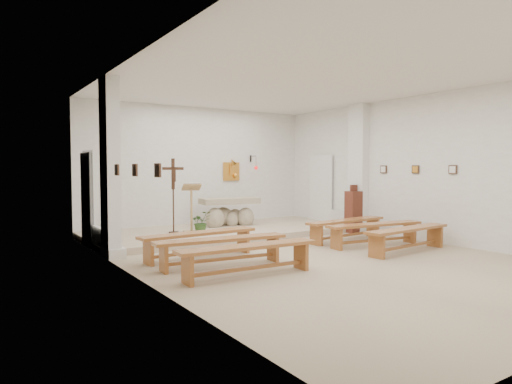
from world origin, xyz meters
TOP-DOWN VIEW (x-y plane):
  - ground at (0.00, 0.00)m, footprint 7.00×10.00m
  - wall_left at (-3.49, 0.00)m, footprint 0.02×10.00m
  - wall_right at (3.49, 0.00)m, footprint 0.02×10.00m
  - wall_back at (0.00, 4.99)m, footprint 7.00×0.02m
  - ceiling at (0.00, 0.00)m, footprint 7.00×10.00m
  - sanctuary_platform at (0.00, 3.50)m, footprint 6.98×3.00m
  - pilaster_left at (-3.37, 2.00)m, footprint 0.26×0.55m
  - pilaster_right at (3.37, 2.00)m, footprint 0.26×0.55m
  - gold_wall_relief at (1.05, 4.96)m, footprint 0.55×0.04m
  - sanctuary_lamp at (1.75, 4.71)m, footprint 0.11×0.36m
  - station_frame_left_front at (-3.47, -0.80)m, footprint 0.03×0.20m
  - station_frame_left_mid at (-3.47, 0.20)m, footprint 0.03×0.20m
  - station_frame_left_rear at (-3.47, 1.20)m, footprint 0.03×0.20m
  - station_frame_right_front at (3.47, -0.80)m, footprint 0.03×0.20m
  - station_frame_right_mid at (3.47, 0.20)m, footprint 0.03×0.20m
  - station_frame_right_rear at (3.47, 1.20)m, footprint 0.03×0.20m
  - radiator_left at (-3.43, 2.70)m, footprint 0.10×0.85m
  - radiator_right at (3.43, 2.70)m, footprint 0.10×0.85m
  - altar at (0.45, 4.05)m, footprint 1.70×0.83m
  - lectern at (-1.04, 3.31)m, footprint 0.52×0.47m
  - crucifix_stand at (-1.42, 3.53)m, footprint 0.56×0.24m
  - potted_plant at (-0.84, 3.19)m, footprint 0.50×0.44m
  - donation_pedestal at (3.10, 1.90)m, footprint 0.37×0.37m
  - bench_left_front at (-1.96, 0.99)m, footprint 2.45×0.56m
  - bench_right_front at (1.96, 0.99)m, footprint 2.46×0.66m
  - bench_left_second at (-1.96, 0.09)m, footprint 2.46×0.62m
  - bench_right_second at (1.96, 0.09)m, footprint 2.46×0.68m
  - bench_left_third at (-1.96, -0.81)m, footprint 2.45×0.48m
  - bench_right_third at (1.96, -0.81)m, footprint 2.46×0.62m

SIDE VIEW (x-z plane):
  - ground at x=0.00m, z-range 0.00..0.00m
  - sanctuary_platform at x=0.00m, z-range 0.00..0.15m
  - radiator_left at x=-3.43m, z-range 0.01..0.53m
  - radiator_right at x=3.43m, z-range 0.01..0.53m
  - bench_left_front at x=-1.96m, z-range 0.13..0.64m
  - bench_right_front at x=1.96m, z-range 0.13..0.64m
  - bench_left_second at x=-1.96m, z-range 0.13..0.64m
  - bench_right_second at x=1.96m, z-range 0.13..0.64m
  - bench_left_third at x=-1.96m, z-range 0.13..0.64m
  - bench_right_third at x=1.96m, z-range 0.13..0.64m
  - potted_plant at x=-0.84m, z-range 0.15..0.69m
  - altar at x=0.45m, z-range 0.05..0.90m
  - donation_pedestal at x=3.10m, z-range -0.08..1.23m
  - lectern at x=-1.04m, z-range 0.14..1.39m
  - crucifix_stand at x=-1.42m, z-range 0.29..2.13m
  - gold_wall_relief at x=1.05m, z-range 1.38..1.92m
  - station_frame_left_front at x=-3.47m, z-range 1.62..1.82m
  - station_frame_left_mid at x=-3.47m, z-range 1.62..1.82m
  - station_frame_left_rear at x=-3.47m, z-range 1.62..1.82m
  - station_frame_right_front at x=3.47m, z-range 1.62..1.82m
  - station_frame_right_mid at x=3.47m, z-range 1.62..1.82m
  - station_frame_right_rear at x=3.47m, z-range 1.62..1.82m
  - wall_left at x=-3.49m, z-range 0.00..3.50m
  - wall_right at x=3.49m, z-range 0.00..3.50m
  - wall_back at x=0.00m, z-range 0.00..3.50m
  - pilaster_left at x=-3.37m, z-range 0.00..3.50m
  - pilaster_right at x=3.37m, z-range 0.00..3.50m
  - sanctuary_lamp at x=1.75m, z-range 1.59..2.03m
  - ceiling at x=0.00m, z-range 3.48..3.50m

